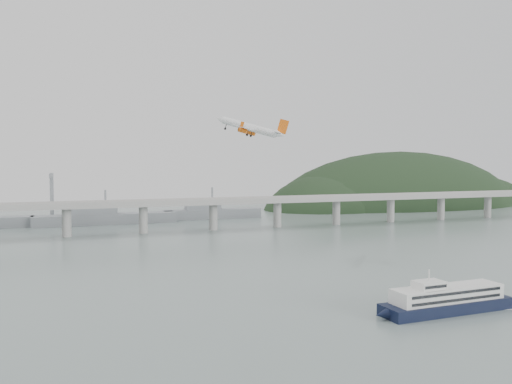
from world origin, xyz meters
name	(u,v)px	position (x,y,z in m)	size (l,w,h in m)	color
ground	(308,299)	(0.00, 0.00, 0.00)	(900.00, 900.00, 0.00)	slate
bridge	(184,207)	(-1.15, 200.00, 17.65)	(800.00, 22.00, 23.90)	#979794
headland	(410,222)	(285.18, 331.75, -19.34)	(365.00, 155.00, 156.00)	black
ferry	(447,300)	(36.47, -30.77, 4.03)	(78.80, 15.13, 14.86)	black
airliner	(251,128)	(8.57, 86.18, 66.94)	(33.12, 31.50, 13.65)	white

